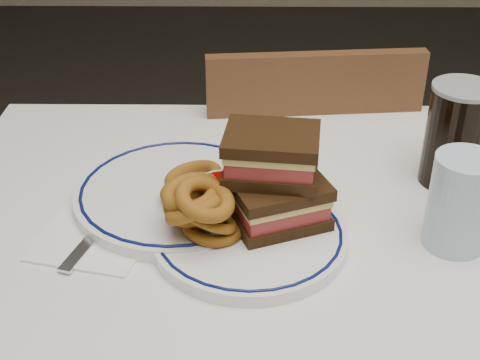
{
  "coord_description": "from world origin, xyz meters",
  "views": [
    {
      "loc": [
        -0.18,
        -0.72,
        1.29
      ],
      "look_at": [
        -0.19,
        0.02,
        0.84
      ],
      "focal_mm": 50.0,
      "sensor_mm": 36.0,
      "label": 1
    }
  ],
  "objects_px": {
    "far_plate": "(178,193)",
    "chair_far": "(298,204)",
    "reuben_sandwich": "(275,178)",
    "main_plate": "(249,235)",
    "beer_mug": "(459,134)"
  },
  "relations": [
    {
      "from": "far_plate",
      "to": "chair_far",
      "type": "bearing_deg",
      "value": 62.27
    },
    {
      "from": "chair_far",
      "to": "far_plate",
      "type": "height_order",
      "value": "chair_far"
    },
    {
      "from": "reuben_sandwich",
      "to": "main_plate",
      "type": "bearing_deg",
      "value": -136.19
    },
    {
      "from": "chair_far",
      "to": "far_plate",
      "type": "distance_m",
      "value": 0.55
    },
    {
      "from": "main_plate",
      "to": "reuben_sandwich",
      "type": "bearing_deg",
      "value": 43.81
    },
    {
      "from": "chair_far",
      "to": "reuben_sandwich",
      "type": "bearing_deg",
      "value": -99.17
    },
    {
      "from": "main_plate",
      "to": "reuben_sandwich",
      "type": "height_order",
      "value": "reuben_sandwich"
    },
    {
      "from": "main_plate",
      "to": "beer_mug",
      "type": "bearing_deg",
      "value": 27.42
    },
    {
      "from": "chair_far",
      "to": "main_plate",
      "type": "relative_size",
      "value": 3.28
    },
    {
      "from": "main_plate",
      "to": "beer_mug",
      "type": "relative_size",
      "value": 1.67
    },
    {
      "from": "chair_far",
      "to": "reuben_sandwich",
      "type": "relative_size",
      "value": 5.68
    },
    {
      "from": "beer_mug",
      "to": "far_plate",
      "type": "relative_size",
      "value": 0.52
    },
    {
      "from": "reuben_sandwich",
      "to": "beer_mug",
      "type": "distance_m",
      "value": 0.31
    },
    {
      "from": "reuben_sandwich",
      "to": "beer_mug",
      "type": "height_order",
      "value": "beer_mug"
    },
    {
      "from": "main_plate",
      "to": "reuben_sandwich",
      "type": "relative_size",
      "value": 1.73
    }
  ]
}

